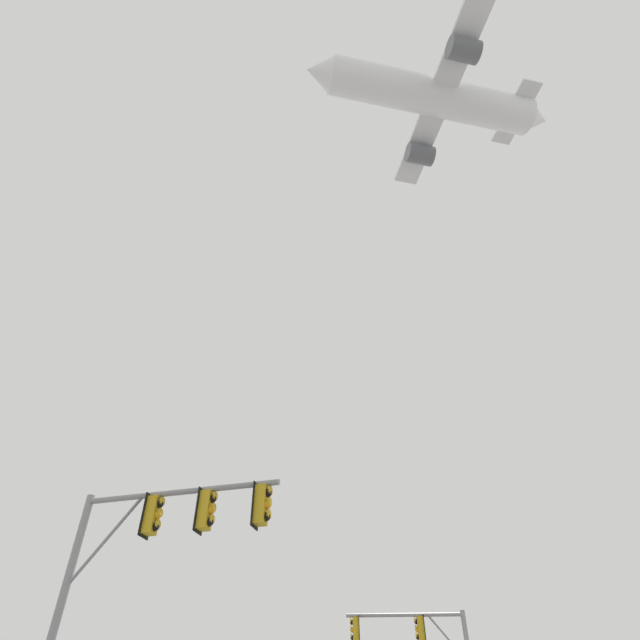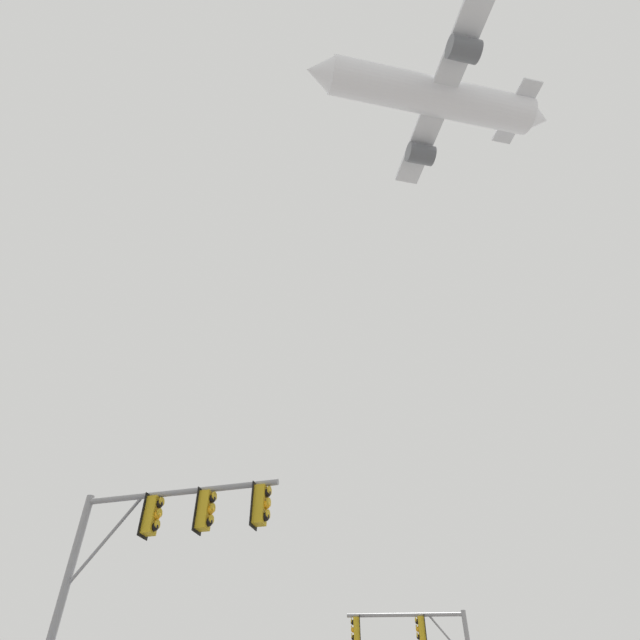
# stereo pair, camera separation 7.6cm
# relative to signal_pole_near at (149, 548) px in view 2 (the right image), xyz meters

# --- Properties ---
(signal_pole_near) EXTENTS (5.24, 1.06, 6.24)m
(signal_pole_near) POSITION_rel_signal_pole_near_xyz_m (0.00, 0.00, 0.00)
(signal_pole_near) COLOR gray
(signal_pole_near) RESTS_ON ground
(airplane) EXTENTS (23.32, 18.01, 6.45)m
(airplane) POSITION_rel_signal_pole_near_xyz_m (13.21, 12.70, 42.73)
(airplane) COLOR white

